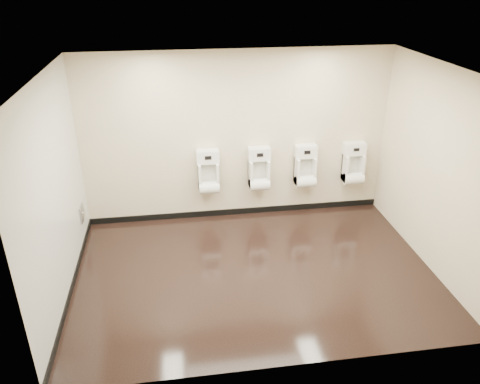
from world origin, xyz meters
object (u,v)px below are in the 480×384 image
object	(u,v)px
urinal_1	(259,172)
urinal_3	(353,166)
access_panel	(82,213)
urinal_0	(208,175)
urinal_2	(305,169)

from	to	relation	value
urinal_1	urinal_3	xyz separation A→B (m)	(1.64, 0.00, 0.00)
access_panel	urinal_1	world-z (taller)	urinal_1
urinal_3	urinal_0	bearing A→B (deg)	180.00
access_panel	urinal_3	world-z (taller)	urinal_3
urinal_0	urinal_3	distance (m)	2.48
urinal_0	urinal_3	bearing A→B (deg)	0.00
access_panel	urinal_1	bearing A→B (deg)	8.53
urinal_1	urinal_2	size ratio (longest dim) A/B	1.00
access_panel	urinal_2	size ratio (longest dim) A/B	0.36
urinal_2	urinal_1	bearing A→B (deg)	180.00
urinal_0	urinal_1	xyz separation A→B (m)	(0.84, 0.00, 0.00)
access_panel	urinal_3	xyz separation A→B (m)	(4.47, 0.42, 0.33)
access_panel	urinal_3	distance (m)	4.50
urinal_1	urinal_2	bearing A→B (deg)	0.00
urinal_0	urinal_1	bearing A→B (deg)	0.00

